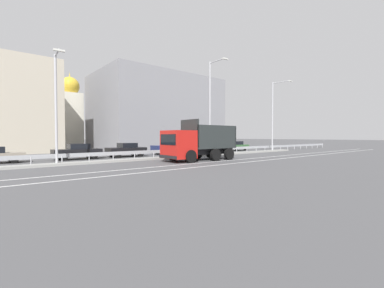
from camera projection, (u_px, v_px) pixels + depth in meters
ground_plane at (206, 159)px, 23.92m from camera, size 320.00×320.00×0.00m
lane_strip_0 at (215, 162)px, 21.47m from camera, size 68.56×0.16×0.01m
lane_strip_1 at (232, 164)px, 19.99m from camera, size 68.56×0.16×0.01m
median_island at (186, 156)px, 26.19m from camera, size 37.71×1.10×0.18m
median_guardrail at (179, 151)px, 27.12m from camera, size 68.56×0.09×0.78m
dump_truck at (192, 145)px, 22.23m from camera, size 6.99×2.95×3.58m
median_road_sign at (201, 144)px, 27.48m from camera, size 0.80×0.16×2.36m
street_lamp_1 at (56, 104)px, 18.44m from camera, size 0.71×2.10×8.04m
street_lamp_2 at (211, 104)px, 28.09m from camera, size 0.71×2.55×10.31m
street_lamp_3 at (274, 113)px, 35.81m from camera, size 0.72×2.74×9.71m
parked_car_3 at (77, 151)px, 23.70m from camera, size 4.16×1.80×1.45m
parked_car_4 at (126, 150)px, 26.76m from camera, size 3.94×2.09×1.45m
parked_car_5 at (172, 147)px, 31.11m from camera, size 4.95×2.26×1.65m
parked_car_6 at (206, 147)px, 34.75m from camera, size 4.17×2.30×1.26m
parked_car_7 at (234, 146)px, 38.10m from camera, size 4.71×1.97×1.41m
background_building_1 at (157, 114)px, 44.99m from camera, size 20.10×13.82×12.26m
church_tower at (70, 114)px, 45.31m from camera, size 3.60×3.60×13.48m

